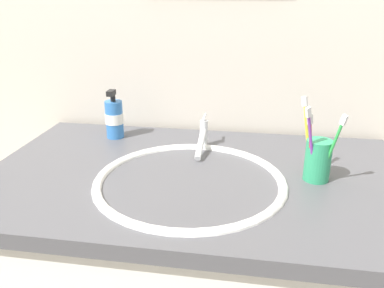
% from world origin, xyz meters
% --- Properties ---
extents(tiled_wall_back, '(2.31, 0.04, 2.40)m').
position_xyz_m(tiled_wall_back, '(0.00, 0.38, 1.20)').
color(tiled_wall_back, beige).
rests_on(tiled_wall_back, ground).
extents(sink_basin, '(0.48, 0.48, 0.11)m').
position_xyz_m(sink_basin, '(-0.01, -0.06, 0.86)').
color(sink_basin, white).
rests_on(sink_basin, vanity_counter).
extents(faucet, '(0.02, 0.17, 0.09)m').
position_xyz_m(faucet, '(-0.01, 0.17, 0.93)').
color(faucet, silver).
rests_on(faucet, sink_basin).
extents(toothbrush_cup, '(0.06, 0.06, 0.10)m').
position_xyz_m(toothbrush_cup, '(0.30, 0.01, 0.95)').
color(toothbrush_cup, '#2D9966').
rests_on(toothbrush_cup, vanity_counter).
extents(toothbrush_green, '(0.04, 0.04, 0.18)m').
position_xyz_m(toothbrush_green, '(0.33, -0.02, 1.00)').
color(toothbrush_green, green).
rests_on(toothbrush_green, toothbrush_cup).
extents(toothbrush_yellow, '(0.04, 0.03, 0.20)m').
position_xyz_m(toothbrush_yellow, '(0.27, 0.03, 1.01)').
color(toothbrush_yellow, yellow).
rests_on(toothbrush_yellow, toothbrush_cup).
extents(toothbrush_purple, '(0.05, 0.05, 0.20)m').
position_xyz_m(toothbrush_purple, '(0.28, -0.02, 1.01)').
color(toothbrush_purple, purple).
rests_on(toothbrush_purple, toothbrush_cup).
extents(toothbrush_red, '(0.04, 0.03, 0.17)m').
position_xyz_m(toothbrush_red, '(0.28, -0.01, 1.00)').
color(toothbrush_red, red).
rests_on(toothbrush_red, toothbrush_cup).
extents(soap_dispenser, '(0.06, 0.06, 0.16)m').
position_xyz_m(soap_dispenser, '(-0.30, 0.23, 0.96)').
color(soap_dispenser, '#3372BF').
rests_on(soap_dispenser, vanity_counter).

